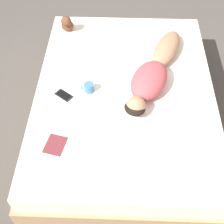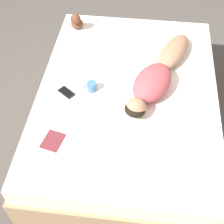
% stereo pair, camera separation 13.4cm
% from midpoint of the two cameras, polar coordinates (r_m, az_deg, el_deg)
% --- Properties ---
extents(ground_plane, '(12.00, 12.00, 0.00)m').
position_cam_midpoint_polar(ground_plane, '(3.22, 3.73, -2.52)').
color(ground_plane, '#4C4742').
extents(bed, '(1.65, 2.24, 0.54)m').
position_cam_midpoint_polar(bed, '(3.01, 3.98, 0.52)').
color(bed, tan).
rests_on(bed, ground_plane).
extents(person, '(0.63, 1.20, 0.20)m').
position_cam_midpoint_polar(person, '(2.85, 9.69, 6.67)').
color(person, '#A37556').
rests_on(person, bed).
extents(open_magazine, '(0.51, 0.36, 0.01)m').
position_cam_midpoint_polar(open_magazine, '(2.44, -6.86, -6.10)').
color(open_magazine, white).
rests_on(open_magazine, bed).
extents(coffee_mug, '(0.12, 0.09, 0.09)m').
position_cam_midpoint_polar(coffee_mug, '(2.77, -2.36, 4.68)').
color(coffee_mug, teal).
rests_on(coffee_mug, bed).
extents(cell_phone, '(0.17, 0.16, 0.01)m').
position_cam_midpoint_polar(cell_phone, '(2.79, -6.96, 3.54)').
color(cell_phone, black).
rests_on(cell_phone, bed).
extents(plush_toy, '(0.13, 0.16, 0.20)m').
position_cam_midpoint_polar(plush_toy, '(3.44, -5.35, 16.06)').
color(plush_toy, brown).
rests_on(plush_toy, bed).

